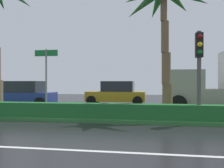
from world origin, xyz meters
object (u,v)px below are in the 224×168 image
at_px(traffic_signal_median_right, 199,59).
at_px(street_name_sign, 46,73).
at_px(car_in_traffic_second, 117,93).
at_px(car_in_traffic_leading, 23,94).
at_px(palm_tree_centre_left, 164,5).

distance_m(traffic_signal_median_right, street_name_sign, 6.63).
bearing_deg(car_in_traffic_second, traffic_signal_median_right, 119.03).
bearing_deg(car_in_traffic_second, car_in_traffic_leading, 23.60).
bearing_deg(traffic_signal_median_right, street_name_sign, 175.63).
bearing_deg(traffic_signal_median_right, palm_tree_centre_left, 137.94).
height_order(car_in_traffic_leading, car_in_traffic_second, same).
xyz_separation_m(palm_tree_centre_left, traffic_signal_median_right, (1.31, -1.19, -2.52)).
distance_m(palm_tree_centre_left, car_in_traffic_second, 8.81).
distance_m(car_in_traffic_leading, car_in_traffic_second, 6.52).
height_order(traffic_signal_median_right, car_in_traffic_leading, traffic_signal_median_right).
distance_m(palm_tree_centre_left, traffic_signal_median_right, 3.08).
xyz_separation_m(street_name_sign, car_in_traffic_second, (2.05, 7.68, -1.25)).
height_order(palm_tree_centre_left, traffic_signal_median_right, palm_tree_centre_left).
height_order(palm_tree_centre_left, car_in_traffic_leading, palm_tree_centre_left).
relative_size(palm_tree_centre_left, car_in_traffic_leading, 1.44).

